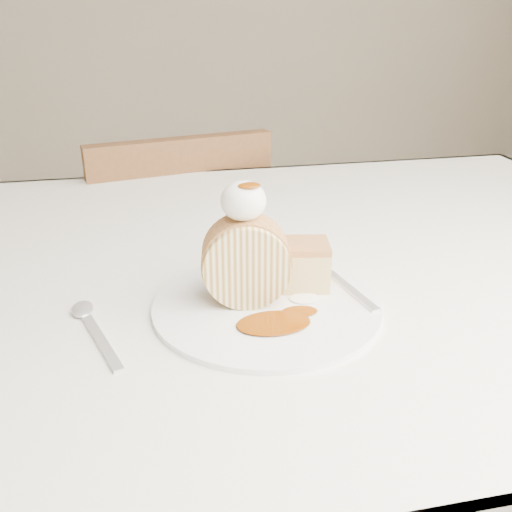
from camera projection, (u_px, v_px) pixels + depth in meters
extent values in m
cube|color=silver|center=(234.00, 271.00, 0.78)|extent=(1.40, 0.90, 0.04)
cube|color=silver|center=(199.00, 235.00, 1.23)|extent=(1.40, 0.01, 0.28)
cylinder|color=brown|center=(462.00, 324.00, 1.38)|extent=(0.06, 0.06, 0.71)
cube|color=brown|center=(169.00, 289.00, 1.46)|extent=(0.46, 0.46, 0.04)
cube|color=brown|center=(185.00, 232.00, 1.22)|extent=(0.39, 0.12, 0.40)
cylinder|color=brown|center=(211.00, 317.00, 1.74)|extent=(0.03, 0.03, 0.38)
cylinder|color=brown|center=(101.00, 340.00, 1.62)|extent=(0.03, 0.03, 0.38)
cylinder|color=brown|center=(254.00, 376.00, 1.47)|extent=(0.03, 0.03, 0.38)
cylinder|color=brown|center=(126.00, 410.00, 1.34)|extent=(0.03, 0.03, 0.38)
cylinder|color=white|center=(267.00, 306.00, 0.64)|extent=(0.30, 0.30, 0.01)
cylinder|color=beige|center=(246.00, 262.00, 0.63)|extent=(0.10, 0.07, 0.09)
cube|color=#D78A51|center=(304.00, 267.00, 0.67)|extent=(0.07, 0.06, 0.05)
ellipsoid|color=white|center=(243.00, 201.00, 0.61)|extent=(0.05, 0.05, 0.04)
ellipsoid|color=#713004|center=(249.00, 180.00, 0.59)|extent=(0.02, 0.02, 0.01)
cube|color=silver|center=(351.00, 290.00, 0.67)|extent=(0.05, 0.15, 0.00)
cube|color=silver|center=(102.00, 342.00, 0.58)|extent=(0.06, 0.14, 0.00)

